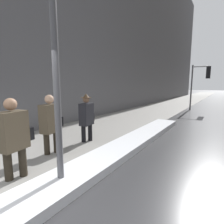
# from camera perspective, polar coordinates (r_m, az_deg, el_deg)

# --- Properties ---
(sidewalk_slab) EXTENTS (4.00, 80.00, 0.01)m
(sidewalk_slab) POSITION_cam_1_polar(r_m,az_deg,el_deg) (16.54, 16.59, 1.67)
(sidewalk_slab) COLOR gray
(sidewalk_slab) RESTS_ON ground
(snow_bank_curb) EXTENTS (0.90, 8.27, 0.19)m
(snow_bank_curb) POSITION_cam_1_polar(r_m,az_deg,el_deg) (5.54, 5.26, -10.51)
(snow_bank_curb) COLOR white
(snow_bank_curb) RESTS_ON ground
(building_facade_left) EXTENTS (6.00, 36.00, 17.02)m
(building_facade_left) POSITION_cam_1_polar(r_m,az_deg,el_deg) (23.83, 8.76, 24.63)
(building_facade_left) COLOR slate
(building_facade_left) RESTS_ON ground
(lamp_post) EXTENTS (0.28, 0.28, 5.40)m
(lamp_post) POSITION_cam_1_polar(r_m,az_deg,el_deg) (3.48, -18.77, 29.84)
(lamp_post) COLOR #515156
(lamp_post) RESTS_ON ground
(traffic_light_near) EXTENTS (1.31, 0.33, 3.49)m
(traffic_light_near) POSITION_cam_1_polar(r_m,az_deg,el_deg) (15.22, 27.32, 9.96)
(traffic_light_near) COLOR #515156
(traffic_light_near) RESTS_ON ground
(pedestrian_nearside) EXTENTS (0.40, 0.77, 1.67)m
(pedestrian_nearside) POSITION_cam_1_polar(r_m,az_deg,el_deg) (4.05, -29.46, -6.59)
(pedestrian_nearside) COLOR #2A241B
(pedestrian_nearside) RESTS_ON ground
(pedestrian_trailing) EXTENTS (0.40, 0.77, 1.67)m
(pedestrian_trailing) POSITION_cam_1_polar(r_m,az_deg,el_deg) (5.12, -19.37, -2.99)
(pedestrian_trailing) COLOR #2A241B
(pedestrian_trailing) RESTS_ON ground
(pedestrian_in_fedora) EXTENTS (0.38, 0.74, 1.65)m
(pedestrian_in_fedora) POSITION_cam_1_polar(r_m,az_deg,el_deg) (5.96, -8.26, -1.24)
(pedestrian_in_fedora) COLOR black
(pedestrian_in_fedora) RESTS_ON ground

